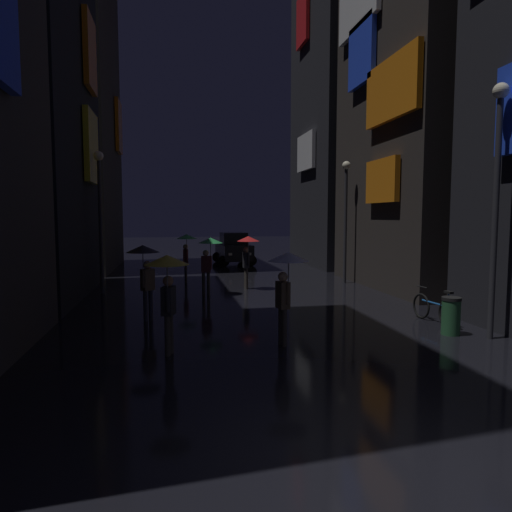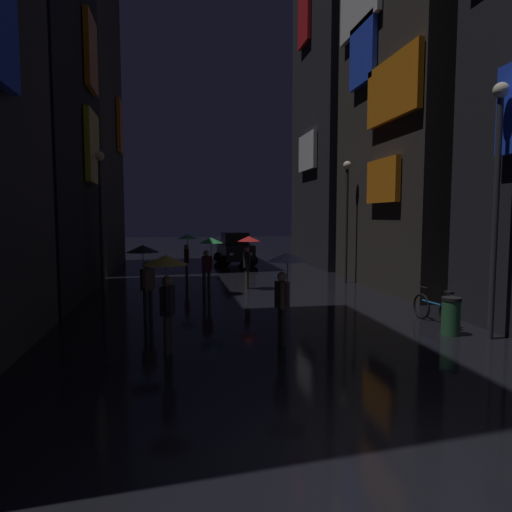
{
  "view_description": "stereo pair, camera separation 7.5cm",
  "coord_description": "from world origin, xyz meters",
  "px_view_note": "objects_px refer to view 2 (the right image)",
  "views": [
    {
      "loc": [
        -2.41,
        -4.44,
        2.9
      ],
      "look_at": [
        0.0,
        8.52,
        1.75
      ],
      "focal_mm": 32.0,
      "sensor_mm": 36.0,
      "label": 1
    },
    {
      "loc": [
        -2.33,
        -4.45,
        2.9
      ],
      "look_at": [
        0.0,
        8.52,
        1.75
      ],
      "focal_mm": 32.0,
      "sensor_mm": 36.0,
      "label": 2
    }
  ],
  "objects_px": {
    "bicycle_parked_at_storefront": "(435,309)",
    "streetlamp_right_near": "(497,183)",
    "pedestrian_foreground_left_green": "(210,250)",
    "car_distant": "(235,249)",
    "trash_bin": "(451,316)",
    "pedestrian_far_right_yellow": "(166,277)",
    "pedestrian_near_crossing_black": "(144,261)",
    "streetlamp_right_far": "(347,207)",
    "pedestrian_midstreet_centre_green": "(187,244)",
    "streetlamp_left_far": "(101,205)",
    "pedestrian_foreground_right_clear": "(286,272)",
    "pedestrian_midstreet_left_red": "(248,247)"
  },
  "relations": [
    {
      "from": "pedestrian_foreground_left_green",
      "to": "pedestrian_midstreet_left_red",
      "type": "relative_size",
      "value": 1.0
    },
    {
      "from": "pedestrian_near_crossing_black",
      "to": "pedestrian_foreground_right_clear",
      "type": "height_order",
      "value": "same"
    },
    {
      "from": "pedestrian_midstreet_left_red",
      "to": "streetlamp_right_far",
      "type": "height_order",
      "value": "streetlamp_right_far"
    },
    {
      "from": "pedestrian_foreground_right_clear",
      "to": "streetlamp_left_far",
      "type": "distance_m",
      "value": 9.73
    },
    {
      "from": "streetlamp_right_near",
      "to": "trash_bin",
      "type": "bearing_deg",
      "value": 144.0
    },
    {
      "from": "pedestrian_far_right_yellow",
      "to": "streetlamp_left_far",
      "type": "bearing_deg",
      "value": 106.61
    },
    {
      "from": "pedestrian_midstreet_centre_green",
      "to": "trash_bin",
      "type": "xyz_separation_m",
      "value": [
        6.08,
        -10.22,
        -1.2
      ]
    },
    {
      "from": "car_distant",
      "to": "streetlamp_right_far",
      "type": "relative_size",
      "value": 0.8
    },
    {
      "from": "pedestrian_midstreet_left_red",
      "to": "streetlamp_right_far",
      "type": "relative_size",
      "value": 0.4
    },
    {
      "from": "pedestrian_midstreet_centre_green",
      "to": "streetlamp_right_far",
      "type": "height_order",
      "value": "streetlamp_right_far"
    },
    {
      "from": "pedestrian_foreground_right_clear",
      "to": "streetlamp_right_far",
      "type": "distance_m",
      "value": 10.43
    },
    {
      "from": "streetlamp_right_far",
      "to": "streetlamp_left_far",
      "type": "bearing_deg",
      "value": -174.8
    },
    {
      "from": "pedestrian_midstreet_left_red",
      "to": "pedestrian_far_right_yellow",
      "type": "relative_size",
      "value": 1.0
    },
    {
      "from": "pedestrian_near_crossing_black",
      "to": "streetlamp_right_near",
      "type": "relative_size",
      "value": 0.36
    },
    {
      "from": "pedestrian_foreground_left_green",
      "to": "pedestrian_far_right_yellow",
      "type": "distance_m",
      "value": 7.41
    },
    {
      "from": "pedestrian_near_crossing_black",
      "to": "car_distant",
      "type": "distance_m",
      "value": 15.38
    },
    {
      "from": "pedestrian_midstreet_centre_green",
      "to": "pedestrian_foreground_right_clear",
      "type": "bearing_deg",
      "value": -80.01
    },
    {
      "from": "streetlamp_right_near",
      "to": "pedestrian_foreground_right_clear",
      "type": "bearing_deg",
      "value": 177.29
    },
    {
      "from": "streetlamp_right_far",
      "to": "streetlamp_right_near",
      "type": "height_order",
      "value": "streetlamp_right_near"
    },
    {
      "from": "bicycle_parked_at_storefront",
      "to": "car_distant",
      "type": "distance_m",
      "value": 16.66
    },
    {
      "from": "pedestrian_foreground_left_green",
      "to": "pedestrian_far_right_yellow",
      "type": "relative_size",
      "value": 1.0
    },
    {
      "from": "bicycle_parked_at_storefront",
      "to": "pedestrian_far_right_yellow",
      "type": "bearing_deg",
      "value": -166.39
    },
    {
      "from": "bicycle_parked_at_storefront",
      "to": "pedestrian_foreground_right_clear",
      "type": "bearing_deg",
      "value": -162.01
    },
    {
      "from": "pedestrian_near_crossing_black",
      "to": "streetlamp_right_far",
      "type": "relative_size",
      "value": 0.4
    },
    {
      "from": "pedestrian_foreground_left_green",
      "to": "pedestrian_midstreet_centre_green",
      "type": "distance_m",
      "value": 3.54
    },
    {
      "from": "pedestrian_midstreet_centre_green",
      "to": "pedestrian_far_right_yellow",
      "type": "bearing_deg",
      "value": -93.86
    },
    {
      "from": "pedestrian_far_right_yellow",
      "to": "streetlamp_right_far",
      "type": "bearing_deg",
      "value": 51.09
    },
    {
      "from": "pedestrian_foreground_right_clear",
      "to": "streetlamp_right_near",
      "type": "relative_size",
      "value": 0.36
    },
    {
      "from": "bicycle_parked_at_storefront",
      "to": "trash_bin",
      "type": "xyz_separation_m",
      "value": [
        -0.3,
        -1.2,
        0.08
      ]
    },
    {
      "from": "streetlamp_right_near",
      "to": "pedestrian_near_crossing_black",
      "type": "bearing_deg",
      "value": 157.83
    },
    {
      "from": "pedestrian_midstreet_left_red",
      "to": "trash_bin",
      "type": "distance_m",
      "value": 8.74
    },
    {
      "from": "pedestrian_foreground_left_green",
      "to": "streetlamp_right_near",
      "type": "relative_size",
      "value": 0.36
    },
    {
      "from": "pedestrian_near_crossing_black",
      "to": "pedestrian_far_right_yellow",
      "type": "bearing_deg",
      "value": -79.02
    },
    {
      "from": "streetlamp_left_far",
      "to": "trash_bin",
      "type": "relative_size",
      "value": 5.69
    },
    {
      "from": "pedestrian_midstreet_centre_green",
      "to": "pedestrian_near_crossing_black",
      "type": "distance_m",
      "value": 7.53
    },
    {
      "from": "pedestrian_foreground_right_clear",
      "to": "car_distant",
      "type": "relative_size",
      "value": 0.5
    },
    {
      "from": "streetlamp_left_far",
      "to": "trash_bin",
      "type": "xyz_separation_m",
      "value": [
        9.3,
        -7.86,
        -2.86
      ]
    },
    {
      "from": "pedestrian_far_right_yellow",
      "to": "streetlamp_left_far",
      "type": "relative_size",
      "value": 0.4
    },
    {
      "from": "pedestrian_midstreet_left_red",
      "to": "pedestrian_near_crossing_black",
      "type": "bearing_deg",
      "value": -126.5
    },
    {
      "from": "pedestrian_midstreet_centre_green",
      "to": "pedestrian_midstreet_left_red",
      "type": "xyz_separation_m",
      "value": [
        2.32,
        -2.42,
        0.0
      ]
    },
    {
      "from": "pedestrian_near_crossing_black",
      "to": "trash_bin",
      "type": "distance_m",
      "value": 8.05
    },
    {
      "from": "pedestrian_midstreet_left_red",
      "to": "streetlamp_left_far",
      "type": "distance_m",
      "value": 5.79
    },
    {
      "from": "bicycle_parked_at_storefront",
      "to": "streetlamp_right_far",
      "type": "distance_m",
      "value": 8.12
    },
    {
      "from": "pedestrian_foreground_left_green",
      "to": "car_distant",
      "type": "relative_size",
      "value": 0.5
    },
    {
      "from": "streetlamp_left_far",
      "to": "bicycle_parked_at_storefront",
      "type": "bearing_deg",
      "value": -34.76
    },
    {
      "from": "bicycle_parked_at_storefront",
      "to": "streetlamp_right_near",
      "type": "distance_m",
      "value": 3.72
    },
    {
      "from": "pedestrian_midstreet_centre_green",
      "to": "pedestrian_near_crossing_black",
      "type": "height_order",
      "value": "same"
    },
    {
      "from": "pedestrian_near_crossing_black",
      "to": "pedestrian_foreground_right_clear",
      "type": "relative_size",
      "value": 1.0
    },
    {
      "from": "pedestrian_midstreet_centre_green",
      "to": "pedestrian_midstreet_left_red",
      "type": "height_order",
      "value": "same"
    },
    {
      "from": "pedestrian_midstreet_left_red",
      "to": "pedestrian_midstreet_centre_green",
      "type": "bearing_deg",
      "value": 133.78
    }
  ]
}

